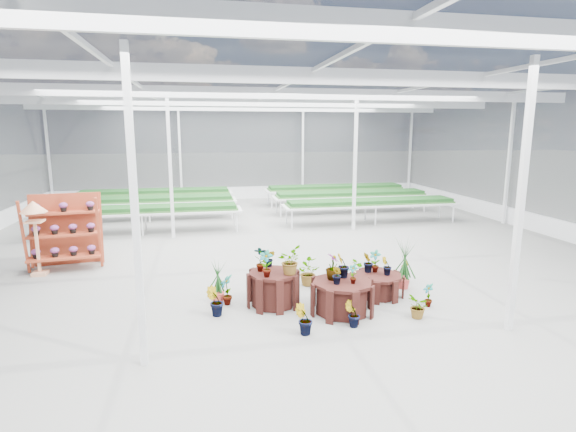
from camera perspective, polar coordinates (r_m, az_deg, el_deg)
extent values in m
plane|color=gray|center=(11.07, 0.37, -6.87)|extent=(24.00, 24.00, 0.00)
cylinder|color=black|center=(8.83, -1.88, -9.22)|extent=(1.07, 1.07, 0.68)
cylinder|color=black|center=(8.56, 6.87, -10.18)|extent=(1.28, 1.28, 0.62)
cylinder|color=black|center=(9.54, 11.34, -8.60)|extent=(1.30, 1.30, 0.46)
imported|color=#154017|center=(8.72, -3.50, -5.45)|extent=(0.31, 0.27, 0.50)
imported|color=#154017|center=(8.54, 0.16, -5.67)|extent=(0.53, 0.57, 0.53)
imported|color=#154017|center=(9.02, -2.28, -5.41)|extent=(0.21, 0.19, 0.34)
imported|color=#154017|center=(8.38, -2.80, -6.07)|extent=(0.32, 0.29, 0.51)
imported|color=#154017|center=(8.47, 5.75, -6.43)|extent=(0.32, 0.32, 0.49)
imported|color=#154017|center=(8.32, 8.24, -7.27)|extent=(0.21, 0.23, 0.37)
imported|color=#154017|center=(8.57, 6.96, -6.26)|extent=(0.34, 0.33, 0.49)
imported|color=#154017|center=(8.23, 6.28, -7.46)|extent=(0.18, 0.21, 0.36)
imported|color=#154017|center=(9.49, 10.14, -5.82)|extent=(0.27, 0.30, 0.44)
imported|color=#154017|center=(9.41, 12.39, -6.22)|extent=(0.23, 0.19, 0.39)
imported|color=#154017|center=(9.55, 10.99, -5.64)|extent=(0.30, 0.29, 0.47)
imported|color=#154017|center=(8.48, -9.26, -10.65)|extent=(0.34, 0.29, 0.56)
imported|color=#154017|center=(8.97, -7.78, -9.24)|extent=(0.26, 0.35, 0.61)
imported|color=#154017|center=(7.67, 2.00, -12.99)|extent=(0.31, 0.25, 0.54)
imported|color=#154017|center=(8.04, 8.20, -12.20)|extent=(0.33, 0.31, 0.47)
imported|color=#154017|center=(8.62, 16.23, -10.99)|extent=(0.43, 0.47, 0.45)
imported|color=#154017|center=(9.23, 17.39, -9.54)|extent=(0.17, 0.25, 0.47)
imported|color=#154017|center=(10.56, 14.40, -6.77)|extent=(0.31, 0.33, 0.47)
imported|color=#154017|center=(10.03, 9.45, -7.17)|extent=(0.66, 0.68, 0.58)
imported|color=#154017|center=(9.97, 2.39, -7.16)|extent=(0.60, 0.64, 0.58)
imported|color=#154017|center=(9.83, -2.98, -7.45)|extent=(0.66, 0.68, 0.57)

